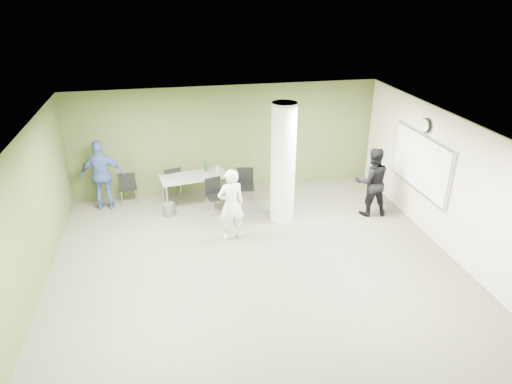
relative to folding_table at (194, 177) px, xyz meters
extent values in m
plane|color=#575745|center=(0.95, -3.17, -0.73)|extent=(8.00, 8.00, 0.00)
plane|color=white|center=(0.95, -3.17, 2.07)|extent=(8.00, 8.00, 0.00)
cube|color=#4E5D2C|center=(0.95, 0.83, 0.67)|extent=(8.00, 2.80, 0.02)
cube|color=#4E5D2C|center=(-3.05, -3.17, 0.67)|extent=(0.02, 8.00, 2.80)
cube|color=beige|center=(4.95, -3.17, 0.67)|extent=(0.02, 8.00, 2.80)
cylinder|color=silver|center=(1.95, -1.17, 0.67)|extent=(0.56, 0.56, 2.80)
cube|color=silver|center=(4.88, -1.97, 0.77)|extent=(0.04, 2.30, 1.30)
cube|color=white|center=(4.85, -1.97, 0.77)|extent=(0.02, 2.20, 1.20)
cylinder|color=black|center=(4.88, -1.97, 1.62)|extent=(0.05, 0.32, 0.32)
cylinder|color=white|center=(4.85, -1.97, 1.62)|extent=(0.02, 0.26, 0.26)
cube|color=gray|center=(-0.01, -0.01, 0.03)|extent=(1.74, 0.97, 0.04)
cylinder|color=silver|center=(-0.70, -0.41, -0.36)|extent=(0.04, 0.04, 0.74)
cylinder|color=silver|center=(0.76, -0.17, -0.36)|extent=(0.04, 0.04, 0.74)
cylinder|color=silver|center=(-0.79, 0.16, -0.36)|extent=(0.04, 0.04, 0.74)
cylinder|color=silver|center=(0.67, 0.39, -0.36)|extent=(0.04, 0.04, 0.74)
cylinder|color=#15411D|center=(0.30, 0.24, 0.17)|extent=(0.07, 0.07, 0.25)
cylinder|color=#B2B2B7|center=(0.59, 0.08, 0.14)|extent=(0.06, 0.06, 0.18)
cylinder|color=#4C4C4C|center=(-0.69, -0.49, -0.58)|extent=(0.27, 0.27, 0.31)
cube|color=black|center=(-1.66, 0.48, -0.31)|extent=(0.47, 0.47, 0.05)
cube|color=black|center=(-1.65, 0.28, -0.08)|extent=(0.41, 0.07, 0.42)
cylinder|color=silver|center=(-1.50, 0.67, -0.53)|extent=(0.02, 0.02, 0.40)
cylinder|color=silver|center=(-1.86, 0.64, -0.53)|extent=(0.02, 0.02, 0.40)
cylinder|color=silver|center=(-1.47, 0.32, -0.53)|extent=(0.02, 0.02, 0.40)
cylinder|color=silver|center=(-1.82, 0.28, -0.53)|extent=(0.02, 0.02, 0.40)
cube|color=black|center=(-0.58, 0.48, -0.30)|extent=(0.56, 0.56, 0.05)
cube|color=black|center=(-0.52, 0.28, -0.06)|extent=(0.42, 0.16, 0.44)
cylinder|color=silver|center=(-0.46, 0.71, -0.52)|extent=(0.02, 0.02, 0.42)
cylinder|color=silver|center=(-0.81, 0.60, -0.52)|extent=(0.02, 0.02, 0.42)
cylinder|color=silver|center=(-0.35, 0.35, -0.52)|extent=(0.02, 0.02, 0.42)
cylinder|color=silver|center=(-0.70, 0.25, -0.52)|extent=(0.02, 0.02, 0.42)
cube|color=black|center=(0.46, -0.52, -0.33)|extent=(0.51, 0.51, 0.05)
cube|color=black|center=(0.41, -0.34, -0.10)|extent=(0.39, 0.14, 0.41)
cylinder|color=silver|center=(0.34, -0.73, -0.54)|extent=(0.02, 0.02, 0.39)
cylinder|color=silver|center=(0.67, -0.64, -0.54)|extent=(0.02, 0.02, 0.39)
cylinder|color=silver|center=(0.25, -0.40, -0.54)|extent=(0.02, 0.02, 0.39)
cylinder|color=silver|center=(0.58, -0.31, -0.54)|extent=(0.02, 0.02, 0.39)
cube|color=black|center=(1.25, -0.15, -0.31)|extent=(0.49, 0.49, 0.05)
cube|color=black|center=(1.28, 0.05, -0.07)|extent=(0.42, 0.10, 0.42)
cylinder|color=silver|center=(1.05, -0.30, -0.53)|extent=(0.02, 0.02, 0.40)
cylinder|color=silver|center=(1.40, -0.35, -0.53)|extent=(0.02, 0.02, 0.40)
cylinder|color=silver|center=(1.10, 0.06, -0.53)|extent=(0.02, 0.02, 0.40)
cylinder|color=silver|center=(1.46, 0.00, -0.53)|extent=(0.02, 0.02, 0.40)
imported|color=white|center=(0.64, -1.84, 0.08)|extent=(0.66, 0.51, 1.62)
imported|color=black|center=(4.08, -1.36, 0.11)|extent=(0.89, 0.73, 1.69)
imported|color=#3D5499|center=(-2.20, 0.23, 0.15)|extent=(1.04, 0.45, 1.76)
camera|label=1|loc=(-0.58, -10.49, 4.43)|focal=32.00mm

